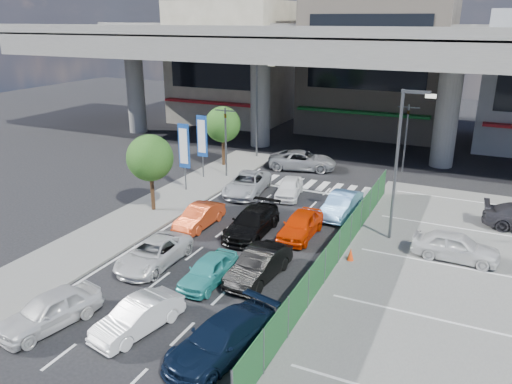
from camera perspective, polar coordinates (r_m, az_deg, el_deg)
The scene contains 30 objects.
ground at distance 24.90m, azimuth -3.91°, elevation -7.73°, with size 120.00×120.00×0.00m, color black.
parking_lot at distance 24.12m, azimuth 22.62°, elevation -10.19°, with size 12.00×28.00×0.06m, color #61615E.
sidewalk_left at distance 31.47m, azimuth -11.60°, elevation -2.03°, with size 4.00×30.00×0.12m, color #61615E.
fence_run at distance 23.50m, azimuth 8.74°, elevation -7.20°, with size 0.16×22.00×1.80m, color #1B5125, non-canonical shape.
expressway at distance 42.81m, azimuth 10.68°, elevation 15.60°, with size 64.00×14.00×10.75m.
building_west at distance 58.11m, azimuth -2.68°, elevation 14.55°, with size 12.00×10.90×13.00m.
building_center at distance 53.55m, azimuth 13.73°, elevation 14.71°, with size 14.00×10.90×15.00m.
traffic_light_left at distance 36.43m, azimuth -3.51°, elevation 7.62°, with size 1.60×1.24×5.20m.
traffic_light_right at distance 39.39m, azimuth 16.91°, elevation 7.71°, with size 1.60×1.24×5.20m.
street_lamp_right at distance 26.41m, azimuth 16.22°, elevation 4.22°, with size 1.65×0.22×8.00m.
street_lamp_left at distance 41.62m, azimuth 0.30°, elevation 10.29°, with size 1.65×0.22×8.00m.
signboard_near at distance 33.78m, azimuth -8.23°, elevation 5.00°, with size 0.80×0.14×4.70m.
signboard_far at distance 36.45m, azimuth -6.19°, elevation 6.14°, with size 0.80×0.14×4.70m.
tree_near at distance 30.44m, azimuth -12.02°, elevation 3.82°, with size 2.80×2.80×4.80m.
tree_far at distance 39.45m, azimuth -3.82°, elevation 7.70°, with size 2.80×2.80×4.80m.
van_white_back_left at distance 21.20m, azimuth -22.52°, elevation -12.36°, with size 1.63×4.05×1.38m, color silver.
hatch_white_back_mid at distance 19.92m, azimuth -13.35°, elevation -13.70°, with size 1.32×3.78×1.25m, color white.
minivan_navy_back at distance 18.22m, azimuth -3.90°, elevation -16.37°, with size 1.93×4.76×1.38m, color black.
sedan_white_mid_left at distance 24.57m, azimuth -11.62°, elevation -6.88°, with size 2.06×4.47×1.24m, color silver.
taxi_teal_mid at distance 22.67m, azimuth -5.45°, elevation -8.90°, with size 1.46×3.63×1.24m, color #38AEAB.
hatch_black_mid_right at distance 22.86m, azimuth 0.35°, elevation -8.34°, with size 1.46×4.19×1.38m, color black.
taxi_orange_left at distance 28.53m, azimuth -6.49°, elevation -2.79°, with size 1.32×3.80×1.25m, color red.
sedan_black_mid at distance 27.37m, azimuth -0.47°, elevation -3.50°, with size 1.93×4.76×1.38m, color black.
taxi_orange_right at distance 27.18m, azimuth 5.12°, elevation -3.75°, with size 1.63×4.05×1.38m, color #E63302.
wagon_silver_front_left at distance 33.69m, azimuth -1.03°, elevation 0.95°, with size 2.29×4.97×1.38m, color #B5B7BD.
sedan_white_front_mid at distance 33.11m, azimuth 3.81°, elevation 0.48°, with size 1.49×3.71×1.26m, color white.
kei_truck_front_right at distance 30.35m, azimuth 9.72°, elevation -1.44°, with size 1.46×4.19×1.38m, color #659DDE.
crossing_wagon_silver at distance 39.29m, azimuth 5.33°, elevation 3.62°, with size 2.42×5.25×1.46m, color #93959A.
parked_sedan_white at distance 26.34m, azimuth 21.85°, elevation -5.77°, with size 1.65×4.10×1.40m, color silver.
traffic_cone at distance 24.97m, azimuth 10.76°, elevation -7.00°, with size 0.33×0.33×0.64m, color #F73E0D.
Camera 1 is at (10.89, -19.32, 11.31)m, focal length 35.00 mm.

